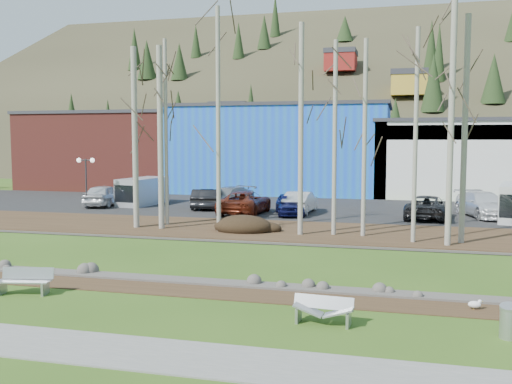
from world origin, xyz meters
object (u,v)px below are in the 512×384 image
(seagull, at_px, (475,304))
(car_2, at_px, (245,202))
(car_6, at_px, (427,207))
(street_lamp, at_px, (86,169))
(car_0, at_px, (104,195))
(car_3, at_px, (227,197))
(van_grey, at_px, (141,192))
(car_8, at_px, (212,199))
(bench_intact, at_px, (25,281))
(car_1, at_px, (203,199))
(bench_damaged, at_px, (323,310))
(car_5, at_px, (300,202))
(car_7, at_px, (483,204))
(litter_bin, at_px, (509,323))
(car_4, at_px, (289,204))

(seagull, height_order, car_2, car_2)
(seagull, xyz_separation_m, car_6, (-0.57, 19.09, 0.68))
(street_lamp, distance_m, car_0, 2.92)
(car_2, xyz_separation_m, car_3, (-2.23, 3.33, -0.03))
(car_3, relative_size, van_grey, 1.05)
(car_8, bearing_deg, bench_intact, 78.97)
(van_grey, bearing_deg, car_2, -12.38)
(car_1, xyz_separation_m, van_grey, (-5.22, 0.82, 0.31))
(bench_damaged, distance_m, car_5, 22.60)
(car_0, xyz_separation_m, car_7, (26.33, 0.53, -0.01))
(bench_intact, bearing_deg, car_6, 46.15)
(car_2, distance_m, car_6, 11.56)
(car_8, bearing_deg, car_6, 159.32)
(litter_bin, xyz_separation_m, car_7, (2.37, 23.15, 0.53))
(litter_bin, height_order, car_6, car_6)
(car_0, distance_m, car_1, 7.63)
(bench_intact, xyz_separation_m, car_7, (16.84, 22.55, 0.50))
(van_grey, bearing_deg, car_6, 0.02)
(car_3, xyz_separation_m, car_6, (13.77, -2.68, -0.01))
(litter_bin, relative_size, van_grey, 0.17)
(litter_bin, height_order, car_8, car_8)
(car_5, height_order, car_7, car_7)
(street_lamp, xyz_separation_m, car_1, (7.78, 2.55, -2.14))
(car_8, bearing_deg, car_0, -10.96)
(car_3, height_order, car_8, car_3)
(car_3, relative_size, car_8, 1.19)
(seagull, distance_m, car_1, 26.10)
(seagull, bearing_deg, street_lamp, 127.71)
(van_grey, bearing_deg, seagull, -38.78)
(seagull, distance_m, car_6, 19.11)
(seagull, distance_m, car_5, 21.63)
(seagull, bearing_deg, car_1, 112.67)
(car_4, bearing_deg, street_lamp, 166.28)
(car_0, distance_m, car_4, 14.33)
(car_2, height_order, car_6, car_2)
(car_1, xyz_separation_m, car_3, (1.47, 1.02, 0.04))
(car_7, relative_size, car_8, 1.29)
(car_8, bearing_deg, car_2, 128.92)
(car_1, height_order, car_2, car_2)
(litter_bin, bearing_deg, bench_damaged, 179.82)
(bench_intact, relative_size, car_0, 0.38)
(car_6, height_order, car_7, car_7)
(car_0, relative_size, van_grey, 0.97)
(bench_intact, bearing_deg, car_5, 65.04)
(litter_bin, height_order, car_7, car_7)
(bench_intact, xyz_separation_m, street_lamp, (-9.66, 19.94, 2.54))
(bench_damaged, distance_m, car_0, 29.72)
(street_lamp, bearing_deg, car_0, 85.93)
(car_0, xyz_separation_m, car_1, (7.62, 0.47, -0.10))
(car_1, xyz_separation_m, car_2, (3.70, -2.31, 0.07))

